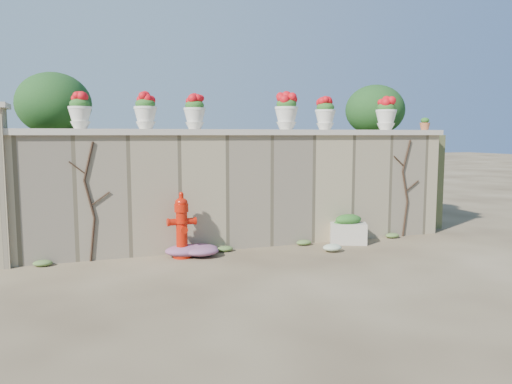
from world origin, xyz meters
name	(u,v)px	position (x,y,z in m)	size (l,w,h in m)	color
ground	(285,271)	(0.00, 0.00, 0.00)	(80.00, 80.00, 0.00)	#463623
stone_wall	(247,191)	(0.00, 1.80, 1.00)	(8.00, 0.40, 2.00)	#998866
wall_cap	(247,132)	(0.00, 1.80, 2.05)	(8.10, 0.52, 0.10)	beige
raised_fill	(204,177)	(0.00, 5.00, 1.00)	(9.00, 6.00, 2.00)	#384C23
back_shrub_left	(54,104)	(-3.20, 3.00, 2.55)	(1.30, 1.30, 1.10)	#143814
back_shrub_right	(375,110)	(3.40, 3.00, 2.55)	(1.30, 1.30, 1.10)	#143814
vine_left	(90,200)	(-2.67, 1.58, 0.99)	(0.60, 0.04, 1.91)	black
vine_right	(406,187)	(3.23, 1.58, 0.99)	(0.60, 0.04, 1.91)	black
fire_hydrant	(182,225)	(-1.27, 1.33, 0.54)	(0.46, 0.33, 1.08)	#B71707
planter_box	(348,230)	(1.84, 1.37, 0.25)	(0.76, 0.62, 0.55)	beige
green_shrub	(343,228)	(1.80, 1.51, 0.28)	(0.58, 0.52, 0.55)	#1E5119
magenta_clump	(194,250)	(-1.09, 1.28, 0.12)	(0.90, 0.60, 0.24)	#AF23A1
white_flowers	(337,247)	(1.31, 0.83, 0.08)	(0.47, 0.37, 0.17)	white
urn_pot_0	(80,111)	(-2.77, 1.80, 2.38)	(0.36, 0.36, 0.56)	silver
urn_pot_1	(145,111)	(-1.75, 1.80, 2.39)	(0.38, 0.38, 0.59)	silver
urn_pot_2	(195,112)	(-0.93, 1.80, 2.39)	(0.37, 0.37, 0.58)	silver
urn_pot_3	(286,111)	(0.76, 1.80, 2.43)	(0.42, 0.42, 0.66)	silver
urn_pot_4	(325,114)	(1.55, 1.80, 2.40)	(0.38, 0.38, 0.60)	silver
urn_pot_5	(386,114)	(2.88, 1.80, 2.41)	(0.40, 0.40, 0.63)	silver
terracotta_pot	(425,125)	(3.80, 1.80, 2.21)	(0.20, 0.20, 0.24)	#A85933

